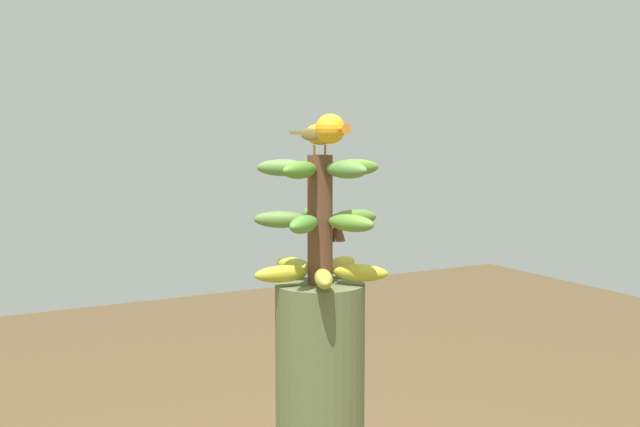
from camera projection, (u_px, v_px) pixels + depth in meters
The scene contains 2 objects.
banana_bunch at pixel (320, 220), 1.72m from camera, with size 0.30×0.30×0.28m.
perched_bird at pixel (325, 131), 1.68m from camera, with size 0.06×0.21×0.09m.
Camera 1 is at (-0.83, -1.50, 1.24)m, focal length 44.40 mm.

